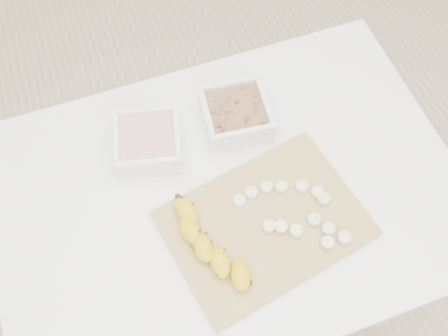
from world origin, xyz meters
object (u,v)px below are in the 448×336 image
object	(u,v)px
table	(228,210)
bowl_granola	(236,114)
banana	(211,246)
cutting_board	(265,223)
bowl_yogurt	(149,142)

from	to	relation	value
table	bowl_granola	size ratio (longest dim) A/B	6.25
bowl_granola	banana	world-z (taller)	bowl_granola
cutting_board	bowl_yogurt	bearing A→B (deg)	124.55
table	bowl_yogurt	world-z (taller)	bowl_yogurt
table	bowl_granola	world-z (taller)	bowl_granola
cutting_board	table	bearing A→B (deg)	115.63
bowl_yogurt	cutting_board	xyz separation A→B (m)	(0.17, -0.25, -0.03)
bowl_granola	cutting_board	distance (m)	0.26
bowl_granola	cutting_board	xyz separation A→B (m)	(-0.03, -0.26, -0.03)
cutting_board	banana	distance (m)	0.13
table	bowl_yogurt	xyz separation A→B (m)	(-0.13, 0.16, 0.13)
cutting_board	banana	bearing A→B (deg)	-171.91
bowl_granola	cutting_board	bearing A→B (deg)	-96.81
bowl_yogurt	bowl_granola	bearing A→B (deg)	0.83
bowl_granola	table	bearing A→B (deg)	-115.11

